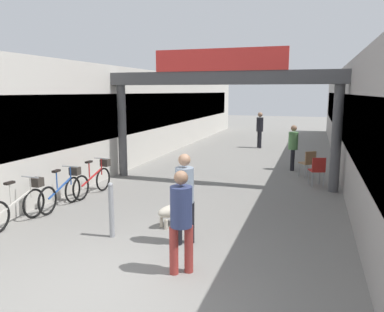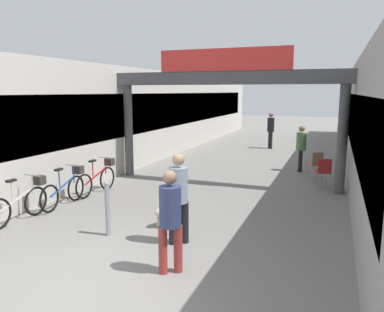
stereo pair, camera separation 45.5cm
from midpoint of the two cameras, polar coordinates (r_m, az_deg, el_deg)
ground_plane at (r=5.95m, az=-14.88°, el=-18.81°), size 80.00×80.00×0.00m
storefront_left at (r=17.34m, az=-9.62°, el=6.41°), size 3.00×26.00×3.66m
storefront_right at (r=15.52m, az=26.11°, el=5.17°), size 3.00×26.00×3.66m
arcade_sign_gateway at (r=11.39m, az=3.16°, el=10.09°), size 7.40×0.47×4.05m
pedestrian_with_dog at (r=6.91m, az=-3.04°, el=-5.65°), size 0.48×0.48×1.71m
pedestrian_companion at (r=5.82m, az=-3.93°, el=-9.08°), size 0.47×0.47×1.65m
pedestrian_carrying_crate at (r=13.86m, az=14.25°, el=1.68°), size 0.37×0.39×1.63m
pedestrian_elderly_walking at (r=19.08m, az=9.61°, el=4.32°), size 0.45×0.45×1.80m
dog_on_leash at (r=8.03m, az=-4.54°, el=-8.29°), size 0.59×0.73×0.53m
bicycle_silver_nearest at (r=8.99m, az=-26.08°, el=-6.59°), size 0.46×1.69×0.98m
bicycle_blue_second at (r=9.82m, az=-20.29°, el=-4.85°), size 0.46×1.69×0.98m
bicycle_red_third at (r=10.74m, az=-15.78°, el=-3.38°), size 0.46×1.69×0.98m
bollard_post_metal at (r=7.55m, az=-13.91°, el=-7.93°), size 0.10×0.10×1.10m
cafe_chair_red_nearer at (r=11.72m, az=17.54°, el=-1.86°), size 0.51×0.51×0.89m
cafe_chair_wood_farther at (r=12.85m, az=16.37°, el=-0.80°), size 0.56×0.56×0.89m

